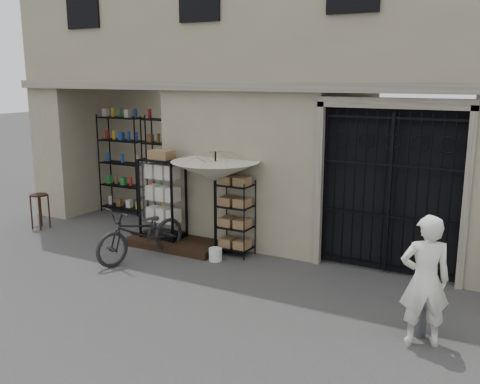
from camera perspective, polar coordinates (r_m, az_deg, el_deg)
The scene contains 14 objects.
ground at distance 8.70m, azimuth 0.18°, elevation -11.02°, with size 80.00×80.00×0.00m, color black.
main_building at distance 11.71m, azimuth 10.06°, elevation 17.30°, with size 14.00×4.00×9.00m, color gray.
shop_recess at distance 13.01m, azimuth -11.41°, elevation 3.46°, with size 3.00×1.70×3.00m, color black.
shop_shelving at distance 13.46m, azimuth -10.16°, elevation 2.72°, with size 2.70×0.50×2.50m, color black.
iron_gate at distance 9.72m, azimuth 15.88°, elevation 0.29°, with size 2.50×0.21×3.00m.
step_platform at distance 11.11m, azimuth -6.91°, elevation -5.45°, with size 2.00×0.90×0.15m, color black.
display_cabinet at distance 11.13m, azimuth -8.26°, elevation -1.11°, with size 0.92×0.69×1.78m.
wire_rack at distance 10.39m, azimuth -0.54°, elevation -2.86°, with size 0.74×0.61×1.48m.
market_umbrella at distance 10.24m, azimuth -2.63°, elevation 2.81°, with size 1.88×1.90×2.44m.
white_bucket at distance 10.23m, azimuth -2.64°, elevation -6.66°, with size 0.25×0.25×0.24m, color silver.
bicycle at distance 10.52m, azimuth -10.33°, elevation -7.01°, with size 0.69×1.04×1.99m, color black.
wooden_stool at distance 13.09m, azimuth -20.55°, elevation -1.84°, with size 0.39×0.39×0.81m.
steel_bollard at distance 7.69m, azimuth 18.80°, elevation -11.56°, with size 0.15×0.15×0.84m, color #585C61.
shopkeeper at distance 7.68m, azimuth 18.65°, elevation -15.02°, with size 0.64×1.75×0.42m, color silver.
Camera 1 is at (3.82, -7.01, 3.44)m, focal length 40.00 mm.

